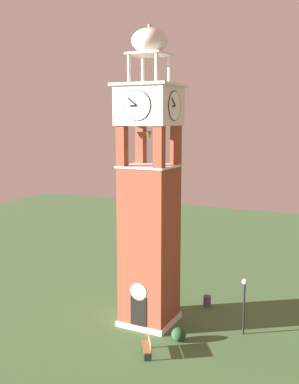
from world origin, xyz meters
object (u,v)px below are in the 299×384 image
(park_bench, at_px, (148,346))
(lamp_post, at_px, (244,296))
(clock_tower, at_px, (149,206))
(trash_bin, at_px, (207,301))

(park_bench, height_order, lamp_post, lamp_post)
(park_bench, xyz_separation_m, lamp_post, (4.15, 4.81, 1.99))
(lamp_post, bearing_deg, park_bench, -130.76)
(clock_tower, distance_m, park_bench, 8.34)
(park_bench, height_order, trash_bin, park_bench)
(lamp_post, bearing_deg, trash_bin, 138.29)
(clock_tower, height_order, park_bench, clock_tower)
(clock_tower, xyz_separation_m, lamp_post, (5.94, 0.94, -5.17))
(lamp_post, height_order, trash_bin, lamp_post)
(lamp_post, bearing_deg, clock_tower, -171.00)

